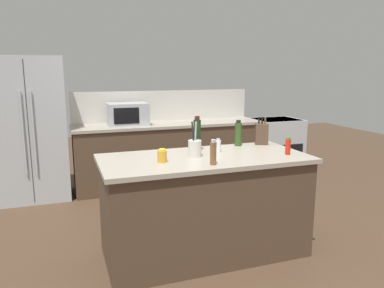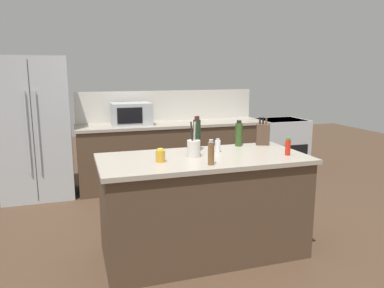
{
  "view_description": "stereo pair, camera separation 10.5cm",
  "coord_description": "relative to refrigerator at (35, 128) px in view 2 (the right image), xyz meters",
  "views": [
    {
      "loc": [
        -1.21,
        -3.09,
        1.71
      ],
      "look_at": [
        0.0,
        0.35,
        0.99
      ],
      "focal_mm": 35.0,
      "sensor_mm": 36.0,
      "label": 1
    },
    {
      "loc": [
        -1.11,
        -3.12,
        1.71
      ],
      "look_at": [
        0.0,
        0.35,
        0.99
      ],
      "focal_mm": 35.0,
      "sensor_mm": 36.0,
      "label": 2
    }
  ],
  "objects": [
    {
      "name": "knife_block",
      "position": [
        2.37,
        -1.92,
        0.11
      ],
      "size": [
        0.16,
        0.14,
        0.29
      ],
      "rotation": [
        0.0,
        0.0,
        -0.41
      ],
      "color": "#4C3828",
      "rests_on": "kitchen_island"
    },
    {
      "name": "back_counter_run",
      "position": [
        1.9,
        -0.05,
        -0.47
      ],
      "size": [
        2.81,
        0.66,
        0.94
      ],
      "color": "#4C3828",
      "rests_on": "ground_plane"
    },
    {
      "name": "pepper_grinder",
      "position": [
        1.56,
        -2.55,
        0.1
      ],
      "size": [
        0.05,
        0.05,
        0.21
      ],
      "color": "brown",
      "rests_on": "kitchen_island"
    },
    {
      "name": "spice_jar_oregano",
      "position": [
        1.57,
        -2.13,
        0.04
      ],
      "size": [
        0.05,
        0.05,
        0.1
      ],
      "color": "#567038",
      "rests_on": "kitchen_island"
    },
    {
      "name": "refrigerator",
      "position": [
        0.0,
        0.0,
        0.0
      ],
      "size": [
        0.91,
        0.75,
        1.89
      ],
      "color": "#ADB2B7",
      "rests_on": "ground_plane"
    },
    {
      "name": "ground_plane",
      "position": [
        1.6,
        -2.25,
        -0.94
      ],
      "size": [
        14.0,
        14.0,
        0.0
      ],
      "primitive_type": "plane",
      "color": "#473323"
    },
    {
      "name": "olive_oil_bottle",
      "position": [
        2.11,
        -1.9,
        0.12
      ],
      "size": [
        0.07,
        0.07,
        0.27
      ],
      "color": "#2D4C1E",
      "rests_on": "kitchen_island"
    },
    {
      "name": "salt_shaker",
      "position": [
        1.79,
        -2.1,
        0.06
      ],
      "size": [
        0.05,
        0.05,
        0.13
      ],
      "color": "silver",
      "rests_on": "kitchen_island"
    },
    {
      "name": "hot_sauce_bottle",
      "position": [
        2.36,
        -2.43,
        0.07
      ],
      "size": [
        0.05,
        0.05,
        0.16
      ],
      "color": "red",
      "rests_on": "kitchen_island"
    },
    {
      "name": "utensil_crock",
      "position": [
        1.51,
        -2.22,
        0.08
      ],
      "size": [
        0.12,
        0.12,
        0.32
      ],
      "color": "beige",
      "rests_on": "kitchen_island"
    },
    {
      "name": "wall_backsplash",
      "position": [
        1.9,
        0.27,
        0.23
      ],
      "size": [
        2.77,
        0.03,
        0.46
      ],
      "primitive_type": "cube",
      "color": "beige",
      "rests_on": "back_counter_run"
    },
    {
      "name": "kitchen_island",
      "position": [
        1.6,
        -2.25,
        -0.47
      ],
      "size": [
        1.89,
        0.89,
        0.94
      ],
      "color": "#4C3828",
      "rests_on": "ground_plane"
    },
    {
      "name": "wine_bottle",
      "position": [
        1.62,
        -1.98,
        0.15
      ],
      "size": [
        0.07,
        0.07,
        0.34
      ],
      "color": "black",
      "rests_on": "kitchen_island"
    },
    {
      "name": "honey_jar",
      "position": [
        1.18,
        -2.32,
        0.05
      ],
      "size": [
        0.08,
        0.08,
        0.12
      ],
      "color": "gold",
      "rests_on": "kitchen_island"
    },
    {
      "name": "range_oven",
      "position": [
        3.73,
        -0.05,
        -0.48
      ],
      "size": [
        0.76,
        0.65,
        0.92
      ],
      "color": "#ADB2B7",
      "rests_on": "ground_plane"
    },
    {
      "name": "microwave",
      "position": [
        1.28,
        -0.05,
        0.15
      ],
      "size": [
        0.56,
        0.39,
        0.31
      ],
      "color": "#ADB2B7",
      "rests_on": "back_counter_run"
    }
  ]
}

